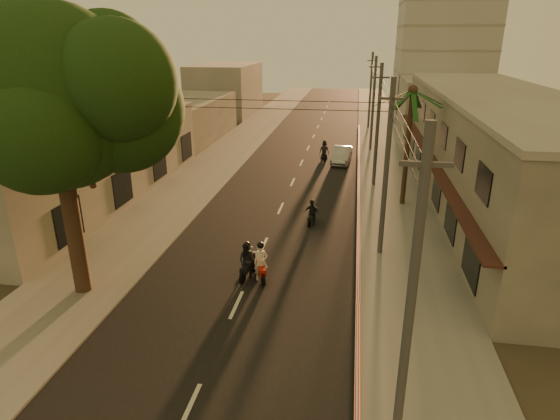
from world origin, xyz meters
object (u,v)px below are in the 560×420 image
Objects in this scene: scooter_mid_a at (247,262)px; palm_tree at (412,97)px; parked_car at (342,155)px; broadleaf_tree at (63,98)px; scooter_mid_b at (312,213)px; scooter_far_a at (324,151)px; scooter_red at (261,263)px.

palm_tree is at bearing 66.04° from scooter_mid_a.
scooter_mid_a is at bearing -94.66° from parked_car.
parked_car is at bearing 67.49° from broadleaf_tree.
scooter_far_a reaches higher than scooter_mid_b.
scooter_red is 7.39m from scooter_mid_b.
palm_tree is 15.17m from scooter_red.
palm_tree is at bearing 43.48° from broadleaf_tree.
palm_tree is (14.61, 13.86, -1.33)m from broadleaf_tree.
scooter_mid_b is 0.84× the size of scooter_far_a.
scooter_mid_a is at bearing -124.74° from palm_tree.
broadleaf_tree is 6.29× the size of scooter_far_a.
broadleaf_tree is 7.50× the size of scooter_mid_b.
scooter_mid_b is (2.33, 7.16, -0.13)m from scooter_mid_a.
palm_tree reaches higher than scooter_mid_b.
scooter_mid_b is (-5.72, -4.44, -6.43)m from palm_tree.
scooter_red is 1.00× the size of scooter_far_a.
palm_tree is 14.20m from scooter_far_a.
broadleaf_tree reaches higher than parked_car.
palm_tree is at bearing -62.78° from parked_car.
broadleaf_tree reaches higher than scooter_mid_b.
scooter_far_a is at bearing 95.80° from scooter_mid_a.
scooter_red is at bearing 17.09° from broadleaf_tree.
scooter_far_a reaches higher than parked_car.
scooter_red is at bearing 7.77° from scooter_mid_a.
broadleaf_tree is 1.48× the size of palm_tree.
palm_tree is 4.34× the size of scooter_mid_a.
scooter_mid_b is at bearing -142.17° from palm_tree.
broadleaf_tree is 2.71× the size of parked_car.
scooter_mid_b is (8.89, 9.41, -7.76)m from broadleaf_tree.
scooter_mid_a is 1.17× the size of scooter_mid_b.
parked_car is at bearing 61.03° from scooter_red.
scooter_red is (-7.41, -11.64, -6.29)m from palm_tree.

